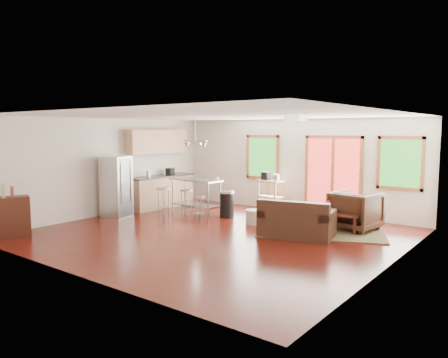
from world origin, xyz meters
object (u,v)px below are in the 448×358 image
Objects in this scene: refrigerator at (116,187)px; island at (196,190)px; rug at (321,229)px; coffee_table at (336,215)px; kitchen_cart at (270,185)px; ottoman at (312,216)px; armchair at (356,209)px; loveseat at (296,222)px.

refrigerator reaches higher than island.
coffee_table reaches higher than rug.
coffee_table is 2.85m from kitchen_cart.
coffee_table is 2.05× the size of ottoman.
armchair is 0.64× the size of island.
ottoman is at bearing -26.52° from kitchen_cart.
rug is 1.76× the size of island.
kitchen_cart reaches higher than ottoman.
island is at bearing 156.84° from loveseat.
loveseat is 2.91× the size of ottoman.
refrigerator is 4.26m from kitchen_cart.
loveseat is at bearing -98.50° from rug.
rug is 4.73× the size of ottoman.
rug is 0.92m from armchair.
island is at bearing 18.65° from armchair.
coffee_table is at bearing -26.81° from kitchen_cart.
loveseat is 4.98m from refrigerator.
rug is 2.77× the size of armchair.
loveseat is 1.49m from ottoman.
island is at bearing -165.75° from ottoman.
kitchen_cart is (-2.52, 1.28, 0.38)m from coffee_table.
refrigerator reaches higher than ottoman.
coffee_table is 3.92m from island.
rug is 2.49× the size of kitchen_cart.
island reaches higher than rug.
loveseat is 1.05× the size of refrigerator.
armchair reaches higher than rug.
rug is 3.64m from island.
loveseat is 3.13m from kitchen_cart.
kitchen_cart is at bearing -9.19° from armchair.
ottoman is at bearing 90.67° from loveseat.
coffee_table is at bearing 5.55° from island.
armchair is 0.62× the size of refrigerator.
rug is at bearing -160.60° from coffee_table.
armchair is at bearing -2.38° from ottoman.
loveseat is at bearing -10.92° from island.
coffee_table is 0.76× the size of island.
kitchen_cart reaches higher than armchair.
refrigerator is 1.03× the size of island.
kitchen_cart reaches higher than rug.
armchair is at bearing 49.48° from coffee_table.
refrigerator reaches higher than rug.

